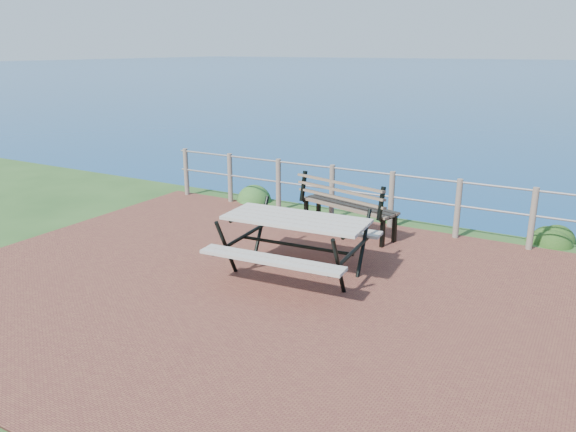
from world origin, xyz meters
name	(u,v)px	position (x,y,z in m)	size (l,w,h in m)	color
ground	(299,298)	(0.00, 0.00, 0.00)	(10.00, 7.00, 0.12)	brown
safety_railing	(391,197)	(0.00, 3.35, 0.57)	(9.40, 0.10, 1.00)	#6B5B4C
picnic_table	(296,240)	(-0.40, 0.63, 0.53)	(2.02, 1.70, 0.83)	gray
park_bench	(349,197)	(-0.50, 2.66, 0.66)	(1.83, 0.88, 1.00)	brown
shrub_lip_west	(252,200)	(-3.16, 3.72, 0.00)	(0.80, 0.80, 0.55)	#25531F
shrub_lip_east	(546,239)	(2.48, 4.09, 0.00)	(0.78, 0.78, 0.53)	#1D4515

